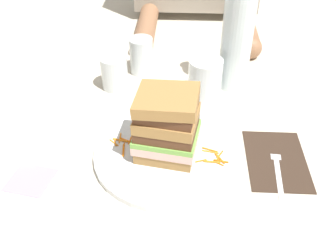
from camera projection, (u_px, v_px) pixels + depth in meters
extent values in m
plane|color=beige|center=(168.00, 150.00, 0.78)|extent=(3.00, 3.00, 0.00)
cylinder|color=white|center=(167.00, 153.00, 0.76)|extent=(0.29, 0.29, 0.01)
cube|color=#A87A42|center=(167.00, 147.00, 0.75)|extent=(0.13, 0.12, 0.02)
cube|color=beige|center=(167.00, 139.00, 0.74)|extent=(0.13, 0.12, 0.02)
cube|color=#7AB74C|center=(167.00, 133.00, 0.73)|extent=(0.13, 0.12, 0.01)
cube|color=#56331E|center=(167.00, 127.00, 0.72)|extent=(0.12, 0.11, 0.02)
cube|color=#A87A42|center=(167.00, 118.00, 0.70)|extent=(0.13, 0.12, 0.02)
cube|color=#56331E|center=(167.00, 109.00, 0.69)|extent=(0.12, 0.11, 0.02)
cube|color=#A87A42|center=(168.00, 100.00, 0.68)|extent=(0.12, 0.11, 0.03)
cylinder|color=orange|center=(115.00, 142.00, 0.78)|extent=(0.01, 0.02, 0.00)
cylinder|color=orange|center=(114.00, 143.00, 0.77)|extent=(0.02, 0.02, 0.00)
cylinder|color=orange|center=(124.00, 146.00, 0.77)|extent=(0.00, 0.02, 0.00)
cylinder|color=orange|center=(120.00, 140.00, 0.78)|extent=(0.03, 0.01, 0.00)
cylinder|color=orange|center=(130.00, 140.00, 0.78)|extent=(0.01, 0.02, 0.00)
cylinder|color=orange|center=(120.00, 138.00, 0.78)|extent=(0.00, 0.03, 0.00)
cylinder|color=orange|center=(125.00, 140.00, 0.78)|extent=(0.02, 0.01, 0.00)
cylinder|color=orange|center=(123.00, 150.00, 0.75)|extent=(0.01, 0.03, 0.00)
cylinder|color=orange|center=(135.00, 146.00, 0.77)|extent=(0.02, 0.01, 0.00)
cylinder|color=orange|center=(212.00, 162.00, 0.73)|extent=(0.03, 0.01, 0.00)
cylinder|color=orange|center=(201.00, 161.00, 0.73)|extent=(0.02, 0.01, 0.00)
cylinder|color=orange|center=(220.00, 158.00, 0.74)|extent=(0.02, 0.03, 0.00)
cylinder|color=orange|center=(220.00, 154.00, 0.75)|extent=(0.01, 0.02, 0.00)
cylinder|color=orange|center=(218.00, 163.00, 0.73)|extent=(0.02, 0.01, 0.00)
cylinder|color=orange|center=(210.00, 152.00, 0.75)|extent=(0.03, 0.01, 0.00)
cylinder|color=orange|center=(217.00, 158.00, 0.74)|extent=(0.01, 0.02, 0.00)
cylinder|color=orange|center=(210.00, 150.00, 0.76)|extent=(0.03, 0.01, 0.00)
cylinder|color=orange|center=(221.00, 161.00, 0.73)|extent=(0.03, 0.01, 0.00)
cube|color=#38281E|center=(276.00, 160.00, 0.75)|extent=(0.12, 0.17, 0.00)
cube|color=silver|center=(279.00, 179.00, 0.71)|extent=(0.02, 0.11, 0.00)
cube|color=silver|center=(276.00, 156.00, 0.76)|extent=(0.02, 0.02, 0.00)
cylinder|color=silver|center=(279.00, 147.00, 0.78)|extent=(0.01, 0.04, 0.00)
cylinder|color=silver|center=(276.00, 147.00, 0.78)|extent=(0.01, 0.04, 0.00)
cylinder|color=silver|center=(273.00, 146.00, 0.78)|extent=(0.01, 0.04, 0.00)
cylinder|color=silver|center=(271.00, 146.00, 0.78)|extent=(0.01, 0.04, 0.00)
cube|color=silver|center=(71.00, 172.00, 0.73)|extent=(0.01, 0.10, 0.00)
cube|color=silver|center=(83.00, 138.00, 0.80)|extent=(0.02, 0.11, 0.00)
cylinder|color=white|center=(205.00, 79.00, 0.90)|extent=(0.08, 0.08, 0.10)
cylinder|color=orange|center=(205.00, 82.00, 0.90)|extent=(0.07, 0.07, 0.08)
cylinder|color=silver|center=(236.00, 42.00, 0.89)|extent=(0.07, 0.07, 0.24)
cylinder|color=silver|center=(141.00, 56.00, 0.99)|extent=(0.06, 0.06, 0.10)
cylinder|color=silver|center=(114.00, 73.00, 0.93)|extent=(0.07, 0.07, 0.08)
cylinder|color=white|center=(20.00, 132.00, 0.81)|extent=(0.19, 0.19, 0.01)
cube|color=pink|center=(30.00, 180.00, 0.71)|extent=(0.09, 0.09, 0.00)
cylinder|color=#936647|center=(146.00, 27.00, 1.17)|extent=(0.06, 0.24, 0.06)
cylinder|color=#936647|center=(246.00, 30.00, 1.15)|extent=(0.06, 0.24, 0.06)
sphere|color=#936647|center=(142.00, 45.00, 1.07)|extent=(0.06, 0.06, 0.06)
sphere|color=#936647|center=(251.00, 48.00, 1.06)|extent=(0.06, 0.06, 0.06)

